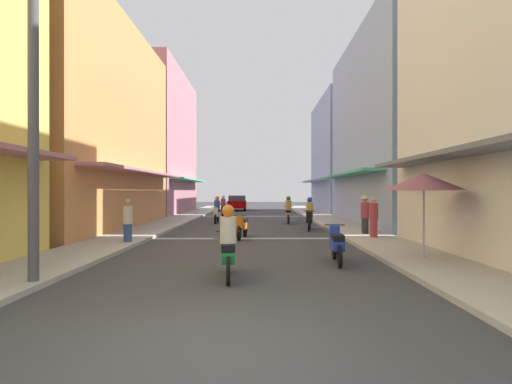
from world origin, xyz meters
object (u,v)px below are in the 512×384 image
Objects in this scene: motorbike_blue at (337,244)px; motorbike_red at (223,207)px; motorbike_black at (310,215)px; vendor_umbrella at (424,182)px; motorbike_orange at (242,226)px; pedestrian_midway at (374,218)px; motorbike_white at (217,211)px; motorbike_silver at (289,211)px; motorbike_green at (228,245)px; parked_car at (237,203)px; utility_pole at (33,79)px; pedestrian_foreground at (365,213)px; pedestrian_crossing at (128,222)px.

motorbike_red is (-4.58, 17.95, 0.20)m from motorbike_blue.
motorbike_black is 8.91m from vendor_umbrella.
motorbike_red is at bearing 98.47° from motorbike_orange.
pedestrian_midway is at bearing -63.37° from motorbike_black.
motorbike_black is 0.99× the size of motorbike_blue.
motorbike_red is at bearing 117.75° from pedestrian_midway.
motorbike_white is 1.09× the size of pedestrian_midway.
motorbike_silver is 0.78× the size of vendor_umbrella.
parked_car is at bearing 92.92° from motorbike_green.
vendor_umbrella reaches higher than motorbike_orange.
motorbike_green is at bearing -87.08° from parked_car.
parked_car is (-3.86, 15.29, 0.04)m from motorbike_silver.
parked_car reaches higher than motorbike_blue.
pedestrian_midway is (6.84, -8.03, 0.13)m from motorbike_white.
motorbike_blue is at bearing -62.60° from motorbike_orange.
motorbike_black is 0.23× the size of utility_pole.
motorbike_red is at bearing 95.54° from motorbike_green.
pedestrian_midway is 0.21× the size of utility_pole.
pedestrian_midway is at bearing 89.40° from vendor_umbrella.
motorbike_blue is 0.78× the size of vendor_umbrella.
utility_pole reaches higher than motorbike_blue.
utility_pole is at bearing -96.91° from motorbike_white.
pedestrian_foreground reaches higher than motorbike_orange.
pedestrian_foreground reaches higher than motorbike_green.
motorbike_orange is 1.08× the size of pedestrian_midway.
pedestrian_crossing is (-8.92, -2.76, -0.17)m from pedestrian_foreground.
vendor_umbrella is at bearing -90.60° from pedestrian_midway.
pedestrian_crossing is at bearing -155.01° from motorbike_orange.
motorbike_black is 6.42m from motorbike_white.
motorbike_silver is at bearing 91.45° from motorbike_blue.
pedestrian_midway is at bearing -71.43° from motorbike_silver.
motorbike_red is 19.19m from vendor_umbrella.
motorbike_silver is 8.35m from pedestrian_midway.
motorbike_black is at bearing 116.63° from pedestrian_midway.
motorbike_orange is at bearing 24.99° from pedestrian_crossing.
motorbike_green is 7.02m from motorbike_orange.
motorbike_green is at bearing -122.24° from pedestrian_foreground.
motorbike_silver is 1.00× the size of motorbike_red.
vendor_umbrella is (-0.05, -4.71, 1.27)m from pedestrian_midway.
motorbike_green is 1.00× the size of motorbike_white.
motorbike_red is 1.13× the size of pedestrian_crossing.
motorbike_white is 9.68m from pedestrian_crossing.
vendor_umbrella is at bearing -78.33° from motorbike_silver.
motorbike_red is 10.06m from parked_car.
vendor_umbrella is at bearing -20.37° from pedestrian_crossing.
motorbike_green is 8.31m from pedestrian_midway.
motorbike_green is 5.05m from utility_pole.
pedestrian_foreground is (6.94, -11.82, 0.26)m from motorbike_red.
motorbike_blue is (-0.39, -8.67, -0.20)m from motorbike_black.
parked_car is (0.40, 10.06, 0.04)m from motorbike_red.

